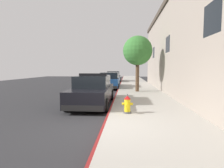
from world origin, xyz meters
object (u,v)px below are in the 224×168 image
Objects in this scene: parked_car_silver_ahead at (110,81)px; parked_car_dark_far at (114,77)px; police_cruiser at (93,91)px; fire_hydrant at (127,104)px; street_tree at (138,51)px.

parked_car_dark_far is (-0.21, 8.37, 0.00)m from parked_car_silver_ahead.
fire_hydrant is (1.83, -2.42, -0.23)m from police_cruiser.
fire_hydrant is (1.89, -19.29, -0.23)m from parked_car_dark_far.
police_cruiser is at bearing -91.02° from parked_car_silver_ahead.
police_cruiser is 6.37× the size of fire_hydrant.
fire_hydrant is at bearing -96.39° from street_tree.
parked_car_dark_far is 12.63m from street_tree.
police_cruiser is 6.04m from street_tree.
police_cruiser is 1.13× the size of street_tree.
police_cruiser is 16.87m from parked_car_dark_far.
parked_car_silver_ahead is at bearing -88.57° from parked_car_dark_far.
police_cruiser is 8.50m from parked_car_silver_ahead.
parked_car_dark_far is 6.37× the size of fire_hydrant.
parked_car_silver_ahead is at bearing 88.98° from police_cruiser.
street_tree is (0.81, 7.22, 2.78)m from fire_hydrant.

